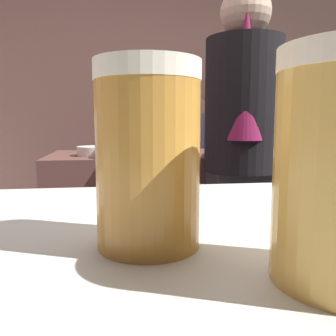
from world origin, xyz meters
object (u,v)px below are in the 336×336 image
bottle_hot_sauce (163,106)px  bottle_olive_oil (173,102)px  pint_glass_near (148,156)px  knife_block (330,134)px  mixing_bowl (94,151)px  bottle_soy (194,106)px  chefs_knife (264,152)px  bartender (242,152)px

bottle_hot_sauce → bottle_olive_oil: size_ratio=0.69×
pint_glass_near → bottle_olive_oil: bottle_olive_oil is taller
knife_block → bottle_hot_sauce: (-0.80, 1.35, 0.21)m
pint_glass_near → mixing_bowl: bearing=95.1°
mixing_bowl → bottle_soy: size_ratio=0.97×
chefs_knife → pint_glass_near: pint_glass_near is taller
bartender → mixing_bowl: size_ratio=9.49×
chefs_knife → bottle_soy: 1.33m
bottle_soy → bottle_hot_sauce: bearing=177.0°
knife_block → pint_glass_near: size_ratio=2.22×
chefs_knife → bottle_soy: bottle_soy is taller
knife_block → bottle_soy: size_ratio=1.54×
knife_block → bottle_hot_sauce: bottle_hot_sauce is taller
pint_glass_near → bottle_hot_sauce: size_ratio=0.69×
bartender → bottle_soy: 1.72m
knife_block → bottle_olive_oil: size_ratio=1.07×
bottle_hot_sauce → bottle_olive_oil: 0.10m
knife_block → pint_glass_near: knife_block is taller
bartender → chefs_knife: 0.50m
bottle_olive_oil → mixing_bowl: bearing=-115.4°
knife_block → pint_glass_near: bearing=-125.7°
bartender → bottle_hot_sauce: 1.73m
knife_block → chefs_knife: knife_block is taller
bartender → bottle_hot_sauce: (-0.14, 1.70, 0.27)m
pint_glass_near → bottle_hot_sauce: bottle_hot_sauce is taller
bartender → knife_block: size_ratio=5.98×
bartender → mixing_bowl: bartender is taller
bottle_hot_sauce → bartender: bearing=-85.2°
knife_block → bottle_soy: (-0.51, 1.33, 0.21)m
knife_block → bartender: bearing=-151.2°
bartender → mixing_bowl: (-0.68, 0.37, -0.02)m
chefs_knife → bottle_olive_oil: 1.37m
bartender → knife_block: bartender is taller
pint_glass_near → chefs_knife: bearing=64.3°
bottle_soy → bartender: bearing=-94.7°
chefs_knife → knife_block: bearing=2.7°
bottle_soy → mixing_bowl: bearing=-121.9°
pint_glass_near → bottle_hot_sauce: (0.39, 2.99, 0.16)m
bartender → bottle_soy: (0.14, 1.69, 0.27)m
bottle_hot_sauce → mixing_bowl: bearing=-111.9°
bottle_soy → chefs_knife: bearing=-83.6°
bartender → mixing_bowl: 0.78m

